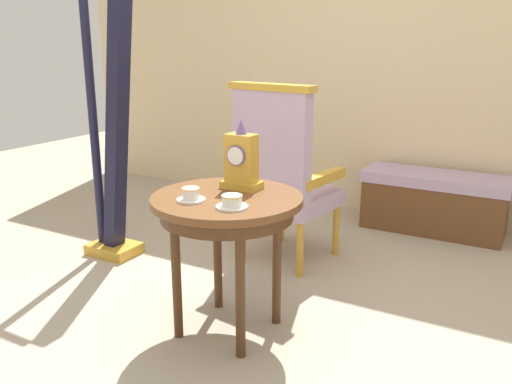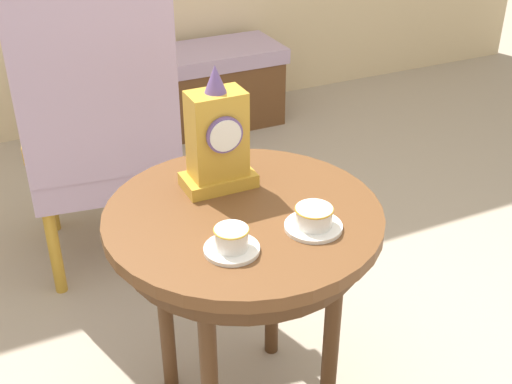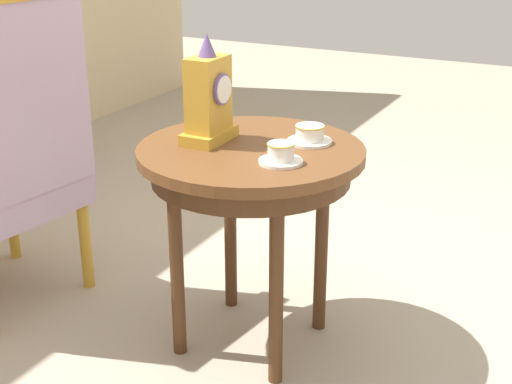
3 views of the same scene
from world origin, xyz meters
The scene contains 6 objects.
side_table centered at (-0.07, -0.02, 0.61)m, with size 0.71×0.71×0.69m.
teacup_left centered at (-0.16, -0.16, 0.71)m, with size 0.13×0.13×0.06m.
teacup_right centered at (0.05, -0.16, 0.71)m, with size 0.14×0.14×0.06m.
mantel_clock centered at (-0.07, 0.13, 0.82)m, with size 0.19×0.11×0.34m.
armchair centered at (-0.22, 0.86, 0.59)m, with size 0.61×0.60×1.14m.
window_bench centered at (0.50, 1.95, 0.22)m, with size 1.04×0.40×0.44m.
Camera 2 is at (-0.64, -1.30, 1.55)m, focal length 46.29 mm.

